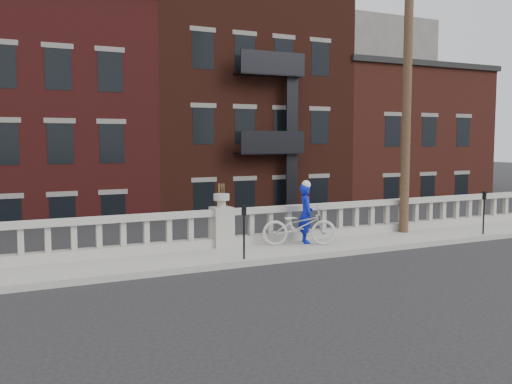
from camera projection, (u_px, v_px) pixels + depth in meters
ground at (293, 284)px, 12.35m from camera, size 120.00×120.00×0.00m
sidewalk at (236, 255)px, 15.01m from camera, size 32.00×2.20×0.15m
balustrade at (222, 229)px, 15.81m from camera, size 28.00×0.34×1.03m
planter_pedestal at (222, 222)px, 15.79m from camera, size 0.55×0.55×1.76m
lower_level at (101, 148)px, 32.89m from camera, size 80.00×44.00×20.80m
utility_pole at (407, 72)px, 17.83m from camera, size 1.60×0.28×10.00m
parking_meter_b at (244, 225)px, 14.10m from camera, size 0.10×0.09×1.36m
parking_meter_c at (484, 208)px, 17.79m from camera, size 0.10×0.09×1.36m
bicycle at (299, 226)px, 16.00m from camera, size 2.19×1.47×1.09m
cyclist at (306, 214)px, 16.31m from camera, size 0.58×0.71×1.70m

